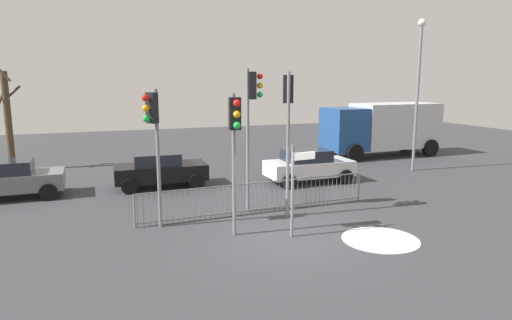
# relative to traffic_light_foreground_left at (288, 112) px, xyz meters

# --- Properties ---
(ground_plane) EXTENTS (60.00, 60.00, 0.00)m
(ground_plane) POSITION_rel_traffic_light_foreground_left_xyz_m (-0.81, -2.05, -3.47)
(ground_plane) COLOR #38383D
(traffic_light_foreground_left) EXTENTS (0.37, 0.55, 4.75)m
(traffic_light_foreground_left) POSITION_rel_traffic_light_foreground_left_xyz_m (0.00, 0.00, 0.00)
(traffic_light_foreground_left) COLOR slate
(traffic_light_foreground_left) RESTS_ON ground
(traffic_light_foreground_right) EXTENTS (0.49, 0.44, 4.23)m
(traffic_light_foreground_right) POSITION_rel_traffic_light_foreground_left_xyz_m (-4.28, 0.17, -0.37)
(traffic_light_foreground_right) COLOR slate
(traffic_light_foreground_right) RESTS_ON ground
(traffic_light_mid_right) EXTENTS (0.34, 0.57, 4.12)m
(traffic_light_mid_right) POSITION_rel_traffic_light_foreground_left_xyz_m (-2.25, -1.40, -0.45)
(traffic_light_mid_right) COLOR slate
(traffic_light_mid_right) RESTS_ON ground
(traffic_light_rear_right) EXTENTS (0.56, 0.35, 4.85)m
(traffic_light_rear_right) POSITION_rel_traffic_light_foreground_left_xyz_m (-0.95, 0.82, 0.08)
(traffic_light_rear_right) COLOR slate
(traffic_light_rear_right) RESTS_ON ground
(direction_sign_post) EXTENTS (0.79, 0.15, 2.70)m
(direction_sign_post) POSITION_rel_traffic_light_foreground_left_xyz_m (-0.65, -1.96, -1.95)
(direction_sign_post) COLOR slate
(direction_sign_post) RESTS_ON ground
(pedestrian_guard_railing) EXTENTS (8.29, 0.41, 1.07)m
(pedestrian_guard_railing) POSITION_rel_traffic_light_foreground_left_xyz_m (-0.81, 0.58, -2.92)
(pedestrian_guard_railing) COLOR slate
(pedestrian_guard_railing) RESTS_ON ground
(car_white_near) EXTENTS (3.81, 1.94, 1.47)m
(car_white_near) POSITION_rel_traffic_light_foreground_left_xyz_m (2.88, 4.09, -2.71)
(car_white_near) COLOR silver
(car_white_near) RESTS_ON ground
(car_black_mid) EXTENTS (3.85, 2.03, 1.47)m
(car_black_mid) POSITION_rel_traffic_light_foreground_left_xyz_m (-3.40, 5.51, -2.71)
(car_black_mid) COLOR black
(car_black_mid) RESTS_ON ground
(car_grey_far) EXTENTS (3.81, 1.94, 1.47)m
(car_grey_far) POSITION_rel_traffic_light_foreground_left_xyz_m (-9.07, 5.64, -2.71)
(car_grey_far) COLOR slate
(car_grey_far) RESTS_ON ground
(delivery_truck) EXTENTS (7.09, 2.81, 3.10)m
(delivery_truck) POSITION_rel_traffic_light_foreground_left_xyz_m (10.09, 8.81, -1.73)
(delivery_truck) COLOR silver
(delivery_truck) RESTS_ON ground
(street_lamp) EXTENTS (0.36, 0.36, 7.33)m
(street_lamp) POSITION_rel_traffic_light_foreground_left_xyz_m (9.00, 4.63, 0.96)
(street_lamp) COLOR slate
(street_lamp) RESTS_ON ground
(bare_tree_left) EXTENTS (1.44, 1.45, 5.72)m
(bare_tree_left) POSITION_rel_traffic_light_foreground_left_xyz_m (-9.87, 11.63, -0.82)
(bare_tree_left) COLOR #473828
(bare_tree_left) RESTS_ON ground
(snow_patch_kerb) EXTENTS (2.19, 2.19, 0.01)m
(snow_patch_kerb) POSITION_rel_traffic_light_foreground_left_xyz_m (1.55, -3.08, -3.47)
(snow_patch_kerb) COLOR white
(snow_patch_kerb) RESTS_ON ground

